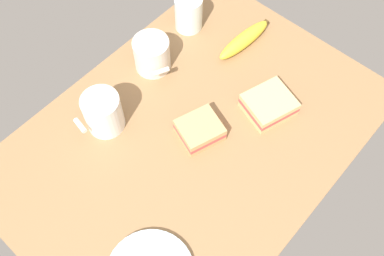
# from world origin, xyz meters

# --- Properties ---
(tabletop) EXTENTS (0.90, 0.64, 0.02)m
(tabletop) POSITION_xyz_m (0.00, 0.00, 0.01)
(tabletop) COLOR #936D47
(tabletop) RESTS_ON ground
(coffee_mug_black) EXTENTS (0.11, 0.09, 0.10)m
(coffee_mug_black) POSITION_xyz_m (0.11, -0.17, 0.07)
(coffee_mug_black) COLOR white
(coffee_mug_black) RESTS_ON tabletop
(coffee_mug_milky) EXTENTS (0.09, 0.12, 0.09)m
(coffee_mug_milky) POSITION_xyz_m (-0.09, -0.21, 0.07)
(coffee_mug_milky) COLOR silver
(coffee_mug_milky) RESTS_ON tabletop
(sandwich_main) EXTENTS (0.12, 0.11, 0.04)m
(sandwich_main) POSITION_xyz_m (-0.01, 0.01, 0.04)
(sandwich_main) COLOR tan
(sandwich_main) RESTS_ON tabletop
(sandwich_side) EXTENTS (0.13, 0.13, 0.04)m
(sandwich_side) POSITION_xyz_m (-0.17, 0.09, 0.04)
(sandwich_side) COLOR #DBB77A
(sandwich_side) RESTS_ON tabletop
(glass_of_milk) EXTENTS (0.07, 0.07, 0.10)m
(glass_of_milk) POSITION_xyz_m (-0.25, -0.24, 0.06)
(glass_of_milk) COLOR silver
(glass_of_milk) RESTS_ON tabletop
(banana) EXTENTS (0.18, 0.05, 0.04)m
(banana) POSITION_xyz_m (-0.30, -0.08, 0.04)
(banana) COLOR yellow
(banana) RESTS_ON tabletop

